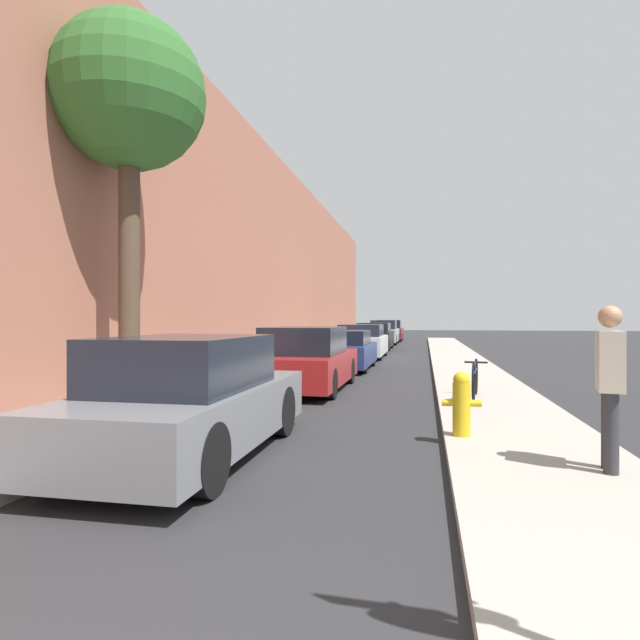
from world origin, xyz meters
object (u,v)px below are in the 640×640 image
Objects in this scene: pedestrian at (610,378)px; parked_car_maroon at (390,331)px; fire_hydrant at (462,403)px; parked_car_silver at (384,333)px; parked_car_grey at (190,400)px; parked_car_black at (374,337)px; parked_car_white at (362,342)px; parked_car_red at (306,360)px; parked_car_navy at (342,350)px; bicycle at (475,378)px; street_tree_near at (129,99)px.

parked_car_maroon is at bearing -160.82° from pedestrian.
fire_hydrant is 0.50× the size of pedestrian.
parked_car_grey is at bearing -90.27° from parked_car_silver.
parked_car_black is 1.10× the size of parked_car_maroon.
parked_car_white is at bearing -90.12° from parked_car_silver.
pedestrian is at bearing -74.70° from parked_car_white.
parked_car_maroon reaches higher than parked_car_black.
parked_car_red reaches higher than parked_car_white.
parked_car_red is 26.57m from parked_car_maroon.
parked_car_navy is at bearing 89.70° from parked_car_grey.
parked_car_black is 5.77m from parked_car_silver.
bicycle is at bearing -72.69° from parked_car_white.
parked_car_red reaches higher than parked_car_navy.
pedestrian is at bearing -78.63° from parked_car_black.
parked_car_grey reaches higher than parked_car_navy.
parked_car_navy is at bearing 127.61° from bicycle.
street_tree_near reaches higher than parked_car_silver.
fire_hydrant is (3.13, 1.24, -0.13)m from parked_car_grey.
fire_hydrant is at bearing -56.12° from parked_car_red.
parked_car_white is 2.65× the size of pedestrian.
parked_car_white is at bearing -89.58° from parked_car_black.
parked_car_silver is 0.66× the size of street_tree_near.
parked_car_silver is 4.93m from parked_car_maroon.
parked_car_grey reaches higher than fire_hydrant.
parked_car_silver is (0.07, 16.72, 0.12)m from parked_car_navy.
parked_car_white is at bearing 115.17° from bicycle.
parked_car_black reaches higher than parked_car_white.
parked_car_black is 0.66× the size of street_tree_near.
pedestrian is (4.28, -32.50, 0.32)m from parked_car_maroon.
parked_car_red is at bearing -90.39° from parked_car_navy.
bicycle is at bearing 81.97° from fire_hydrant.
street_tree_near is (-2.19, -8.60, 4.65)m from parked_car_navy.
parked_car_red reaches higher than bicycle.
parked_car_silver reaches higher than parked_car_red.
parked_car_navy is at bearing -90.56° from parked_car_white.
fire_hydrant is 3.38m from bicycle.
street_tree_near is at bearing -96.41° from parked_car_black.
parked_car_grey is at bearing -90.30° from parked_car_navy.
parked_car_grey is 0.62× the size of street_tree_near.
pedestrian is at bearing -67.98° from parked_car_navy.
parked_car_maroon is at bearing 89.70° from parked_car_red.
parked_car_black is 1.01× the size of parked_car_silver.
parked_car_silver is at bearing 89.71° from parked_car_red.
bicycle is (3.44, -27.85, -0.23)m from parked_car_maroon.
parked_car_red is at bearing 123.88° from fire_hydrant.
parked_car_grey reaches higher than parked_car_white.
parked_car_navy is at bearing -90.25° from parked_car_silver.
parked_car_navy is 2.49× the size of pedestrian.
parked_car_red is 1.08× the size of parked_car_maroon.
parked_car_white is at bearing 80.66° from street_tree_near.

